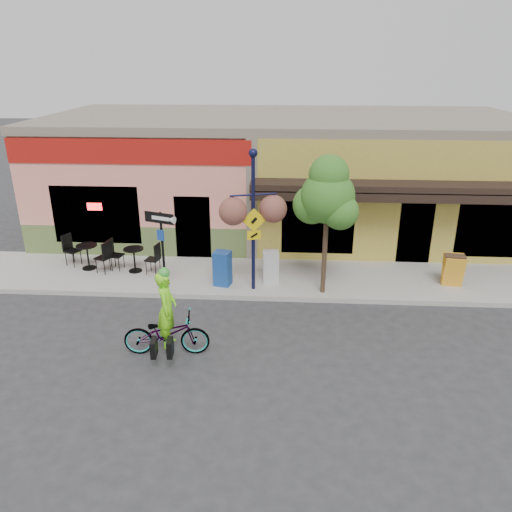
{
  "coord_description": "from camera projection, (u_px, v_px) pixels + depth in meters",
  "views": [
    {
      "loc": [
        0.13,
        -12.41,
        6.58
      ],
      "look_at": [
        -0.68,
        0.5,
        1.4
      ],
      "focal_mm": 35.0,
      "sensor_mm": 36.0,
      "label": 1
    }
  ],
  "objects": [
    {
      "name": "sandwich_board",
      "position": [
        454.0,
        273.0,
        14.76
      ],
      "size": [
        0.63,
        0.5,
        0.97
      ],
      "primitive_type": null,
      "rotation": [
        0.0,
        0.0,
        -0.13
      ],
      "color": "gold",
      "rests_on": "sidewalk"
    },
    {
      "name": "newspaper_box_blue",
      "position": [
        222.0,
        268.0,
        14.95
      ],
      "size": [
        0.56,
        0.52,
        1.06
      ],
      "primitive_type": null,
      "rotation": [
        0.0,
        0.0,
        -0.23
      ],
      "color": "#184391",
      "rests_on": "sidewalk"
    },
    {
      "name": "street_tree",
      "position": [
        326.0,
        226.0,
        13.92
      ],
      "size": [
        1.96,
        1.96,
        4.08
      ],
      "primitive_type": null,
      "rotation": [
        0.0,
        0.0,
        -0.28
      ],
      "color": "#3D7A26",
      "rests_on": "sidewalk"
    },
    {
      "name": "cafe_set_right",
      "position": [
        134.0,
        256.0,
        15.89
      ],
      "size": [
        1.84,
        1.17,
        1.02
      ],
      "primitive_type": null,
      "rotation": [
        0.0,
        0.0,
        -0.2
      ],
      "color": "black",
      "rests_on": "sidewalk"
    },
    {
      "name": "curb",
      "position": [
        279.0,
        298.0,
        14.44
      ],
      "size": [
        24.0,
        0.12,
        0.15
      ],
      "primitive_type": "cube",
      "color": "#A8A59E",
      "rests_on": "ground"
    },
    {
      "name": "lamp_post",
      "position": [
        253.0,
        222.0,
        14.11
      ],
      "size": [
        1.42,
        0.87,
        4.16
      ],
      "primitive_type": null,
      "rotation": [
        0.0,
        0.0,
        0.28
      ],
      "color": "#111235",
      "rests_on": "sidewalk"
    },
    {
      "name": "sidewalk",
      "position": [
        280.0,
        278.0,
        15.78
      ],
      "size": [
        24.0,
        3.0,
        0.15
      ],
      "primitive_type": "cube",
      "color": "#9E9B93",
      "rests_on": "ground"
    },
    {
      "name": "newspaper_box_grey",
      "position": [
        271.0,
        267.0,
        15.13
      ],
      "size": [
        0.51,
        0.47,
        1.0
      ],
      "primitive_type": null,
      "rotation": [
        0.0,
        0.0,
        0.11
      ],
      "color": "#BABABA",
      "rests_on": "sidewalk"
    },
    {
      "name": "bicycle",
      "position": [
        167.0,
        334.0,
        11.71
      ],
      "size": [
        2.07,
        0.86,
        1.06
      ],
      "primitive_type": "imported",
      "rotation": [
        0.0,
        0.0,
        1.65
      ],
      "color": "maroon",
      "rests_on": "ground"
    },
    {
      "name": "ground",
      "position": [
        279.0,
        310.0,
        13.95
      ],
      "size": [
        90.0,
        90.0,
        0.0
      ],
      "primitive_type": "plane",
      "color": "#2D2D30",
      "rests_on": "ground"
    },
    {
      "name": "one_way_sign",
      "position": [
        163.0,
        253.0,
        14.24
      ],
      "size": [
        0.95,
        0.5,
        2.43
      ],
      "primitive_type": null,
      "rotation": [
        0.0,
        0.0,
        -0.34
      ],
      "color": "black",
      "rests_on": "sidewalk"
    },
    {
      "name": "cyclist_rider",
      "position": [
        168.0,
        319.0,
        11.56
      ],
      "size": [
        0.49,
        0.71,
        1.86
      ],
      "primitive_type": "imported",
      "rotation": [
        0.0,
        0.0,
        1.65
      ],
      "color": "#80F91A",
      "rests_on": "ground"
    },
    {
      "name": "building",
      "position": [
        284.0,
        172.0,
        20.07
      ],
      "size": [
        18.2,
        8.2,
        4.5
      ],
      "primitive_type": null,
      "color": "#EC8775",
      "rests_on": "ground"
    },
    {
      "name": "cafe_set_left",
      "position": [
        87.0,
        253.0,
        16.09
      ],
      "size": [
        1.98,
        1.52,
        1.06
      ],
      "primitive_type": null,
      "rotation": [
        0.0,
        0.0,
        -0.41
      ],
      "color": "black",
      "rests_on": "sidewalk"
    }
  ]
}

